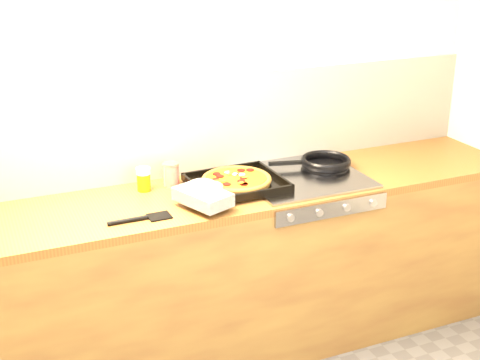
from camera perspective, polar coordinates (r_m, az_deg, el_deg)
name	(u,v)px	position (r m, az deg, el deg)	size (l,w,h in m)	color
room_shell	(198,126)	(3.40, -3.62, 4.63)	(3.20, 3.20, 3.20)	white
counter_run	(220,273)	(3.42, -1.68, -7.96)	(3.20, 0.62, 0.90)	olive
stovetop	(302,177)	(3.40, 5.29, 0.25)	(0.60, 0.56, 0.02)	#939398
pizza_on_tray	(227,185)	(3.18, -1.15, -0.39)	(0.57, 0.51, 0.07)	black
frying_pan	(325,163)	(3.52, 7.24, 1.47)	(0.46, 0.32, 0.04)	black
tomato_can	(171,174)	(3.29, -5.92, 0.48)	(0.11, 0.11, 0.12)	#9D0F0C
juice_glass	(144,179)	(3.25, -8.22, 0.07)	(0.08, 0.08, 0.11)	#C3740B
wooden_spoon	(234,175)	(3.41, -0.51, 0.46)	(0.30, 0.05, 0.02)	#B2804B
black_spatula	(141,219)	(2.94, -8.44, -3.28)	(0.28, 0.09, 0.02)	black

